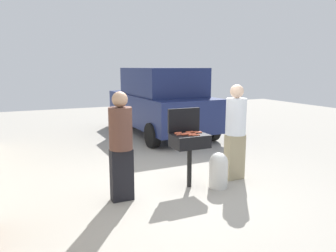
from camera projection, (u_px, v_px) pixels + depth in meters
name	position (u px, v px, depth m)	size (l,w,h in m)	color
ground_plane	(186.00, 189.00, 5.54)	(24.00, 24.00, 0.00)	#9E998E
bbq_grill	(190.00, 143.00, 5.51)	(0.60, 0.44, 0.93)	black
grill_lid_open	(184.00, 120.00, 5.65)	(0.60, 0.05, 0.42)	black
hot_dog_0	(180.00, 134.00, 5.42)	(0.03, 0.03, 0.13)	#C6593D
hot_dog_1	(194.00, 132.00, 5.62)	(0.03, 0.03, 0.13)	#AD4228
hot_dog_2	(198.00, 133.00, 5.57)	(0.03, 0.03, 0.13)	#C6593D
hot_dog_3	(192.00, 135.00, 5.38)	(0.03, 0.03, 0.13)	#B74C33
hot_dog_4	(196.00, 135.00, 5.37)	(0.03, 0.03, 0.13)	#C6593D
hot_dog_5	(187.00, 133.00, 5.52)	(0.03, 0.03, 0.13)	#B74C33
hot_dog_6	(187.00, 134.00, 5.48)	(0.03, 0.03, 0.13)	#C6593D
hot_dog_7	(192.00, 134.00, 5.45)	(0.03, 0.03, 0.13)	#AD4228
hot_dog_8	(189.00, 132.00, 5.64)	(0.03, 0.03, 0.13)	#AD4228
hot_dog_9	(198.00, 132.00, 5.61)	(0.03, 0.03, 0.13)	#AD4228
hot_dog_10	(178.00, 133.00, 5.54)	(0.03, 0.03, 0.13)	#AD4228
hot_dog_11	(185.00, 135.00, 5.41)	(0.03, 0.03, 0.13)	#AD4228
hot_dog_12	(178.00, 133.00, 5.51)	(0.03, 0.03, 0.13)	#B74C33
hot_dog_13	(192.00, 134.00, 5.42)	(0.03, 0.03, 0.13)	#C6593D
propane_tank	(218.00, 169.00, 5.56)	(0.32, 0.32, 0.62)	silver
person_left	(121.00, 142.00, 4.93)	(0.36, 0.36, 1.69)	black
person_right	(236.00, 129.00, 5.89)	(0.37, 0.37, 1.74)	gray
parked_minivan	(160.00, 101.00, 9.91)	(2.10, 4.44, 2.02)	navy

